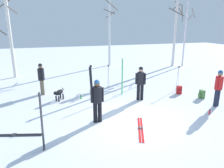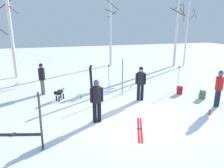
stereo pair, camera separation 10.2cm
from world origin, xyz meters
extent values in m
plane|color=white|center=(0.00, 0.00, 0.00)|extent=(60.00, 60.00, 0.00)
cylinder|color=black|center=(-1.14, 0.33, 0.41)|extent=(0.16, 0.16, 0.82)
cylinder|color=black|center=(-1.32, 0.33, 0.41)|extent=(0.16, 0.16, 0.82)
cylinder|color=black|center=(-1.23, 0.33, 1.13)|extent=(0.34, 0.34, 0.62)
sphere|color=brown|center=(-1.23, 0.33, 1.55)|extent=(0.22, 0.22, 0.22)
sphere|color=#265999|center=(-1.23, 0.33, 1.61)|extent=(0.21, 0.21, 0.21)
cylinder|color=black|center=(-1.02, 0.33, 1.11)|extent=(0.10, 0.10, 0.56)
cylinder|color=black|center=(-1.44, 0.33, 1.11)|extent=(0.10, 0.10, 0.56)
cylinder|color=black|center=(1.33, 2.13, 0.41)|extent=(0.16, 0.16, 0.82)
cylinder|color=black|center=(1.49, 2.05, 0.41)|extent=(0.16, 0.16, 0.82)
cylinder|color=black|center=(1.41, 2.09, 1.13)|extent=(0.34, 0.34, 0.62)
sphere|color=tan|center=(1.41, 2.09, 1.55)|extent=(0.22, 0.22, 0.22)
sphere|color=black|center=(1.41, 2.09, 1.61)|extent=(0.21, 0.21, 0.21)
cylinder|color=black|center=(1.22, 2.17, 1.11)|extent=(0.10, 0.10, 0.56)
cylinder|color=black|center=(1.60, 2.00, 1.11)|extent=(0.10, 0.10, 0.56)
cylinder|color=#1E2338|center=(4.39, 0.23, 0.41)|extent=(0.16, 0.16, 0.82)
cylinder|color=#1E2338|center=(4.56, 0.29, 0.41)|extent=(0.16, 0.16, 0.82)
cylinder|color=red|center=(4.47, 0.26, 1.13)|extent=(0.34, 0.34, 0.62)
sphere|color=#997051|center=(4.47, 0.26, 1.55)|extent=(0.22, 0.22, 0.22)
sphere|color=#265999|center=(4.47, 0.26, 1.61)|extent=(0.21, 0.21, 0.21)
cylinder|color=red|center=(4.27, 0.19, 1.11)|extent=(0.10, 0.10, 0.56)
cylinder|color=red|center=(4.67, 0.32, 1.11)|extent=(0.10, 0.10, 0.56)
cylinder|color=#72604C|center=(-3.32, 4.59, 0.41)|extent=(0.16, 0.16, 0.82)
cylinder|color=#72604C|center=(-3.26, 4.42, 0.41)|extent=(0.16, 0.16, 0.82)
cylinder|color=black|center=(-3.29, 4.50, 1.13)|extent=(0.34, 0.34, 0.62)
sphere|color=#997051|center=(-3.29, 4.50, 1.55)|extent=(0.22, 0.22, 0.22)
sphere|color=black|center=(-3.29, 4.50, 1.61)|extent=(0.21, 0.21, 0.21)
cylinder|color=black|center=(-3.36, 4.70, 1.11)|extent=(0.10, 0.10, 0.56)
cylinder|color=black|center=(-3.22, 4.30, 1.11)|extent=(0.10, 0.10, 0.56)
ellipsoid|color=black|center=(-2.47, 3.29, 0.41)|extent=(0.53, 0.61, 0.26)
sphere|color=black|center=(-2.67, 3.02, 0.48)|extent=(0.18, 0.18, 0.18)
ellipsoid|color=black|center=(-2.71, 2.97, 0.46)|extent=(0.11, 0.12, 0.06)
cylinder|color=black|center=(-2.26, 3.57, 0.49)|extent=(0.14, 0.18, 0.17)
cylinder|color=black|center=(-2.52, 3.09, 0.14)|extent=(0.07, 0.07, 0.28)
cylinder|color=black|center=(-2.65, 3.18, 0.14)|extent=(0.07, 0.07, 0.28)
cylinder|color=black|center=(-2.29, 3.40, 0.14)|extent=(0.07, 0.07, 0.28)
cylinder|color=black|center=(-2.41, 3.49, 0.14)|extent=(0.07, 0.07, 0.28)
cube|color=green|center=(0.82, 3.13, 0.95)|extent=(0.06, 0.06, 1.90)
cube|color=green|center=(0.82, 3.13, 1.94)|extent=(0.05, 0.05, 0.10)
cube|color=green|center=(0.86, 3.18, 0.95)|extent=(0.06, 0.06, 1.90)
cube|color=green|center=(0.86, 3.18, 1.94)|extent=(0.05, 0.05, 0.10)
cube|color=black|center=(-0.91, 3.04, 0.83)|extent=(0.14, 0.08, 1.67)
cube|color=black|center=(-0.91, 3.04, 1.71)|extent=(0.06, 0.04, 0.10)
cube|color=black|center=(-0.86, 3.01, 0.83)|extent=(0.14, 0.08, 1.67)
cube|color=black|center=(-0.86, 3.01, 1.71)|extent=(0.06, 0.04, 0.10)
cube|color=black|center=(-3.22, -0.96, 0.87)|extent=(0.06, 0.13, 1.75)
cube|color=black|center=(-3.22, -0.96, 1.78)|extent=(0.03, 0.06, 0.10)
cube|color=black|center=(-3.24, -1.01, 0.87)|extent=(0.06, 0.13, 1.75)
cube|color=black|center=(-3.24, -1.01, 1.78)|extent=(0.03, 0.06, 0.10)
cube|color=black|center=(-4.17, 0.22, 0.01)|extent=(1.77, 0.56, 0.02)
cube|color=#333338|center=(-4.22, 0.24, 0.03)|extent=(0.13, 0.09, 0.03)
cube|color=black|center=(-4.20, 0.13, 0.01)|extent=(1.77, 0.56, 0.02)
cube|color=#333338|center=(-4.25, 0.14, 0.03)|extent=(0.13, 0.09, 0.03)
cube|color=red|center=(0.18, -0.75, 0.01)|extent=(0.79, 1.76, 0.02)
cube|color=#333338|center=(0.19, -0.70, 0.03)|extent=(0.10, 0.14, 0.03)
cube|color=red|center=(0.08, -0.71, 0.01)|extent=(0.79, 1.76, 0.02)
cube|color=#333338|center=(0.10, -0.66, 0.03)|extent=(0.10, 0.14, 0.03)
cylinder|color=#B2B2BC|center=(0.47, 4.57, 0.66)|extent=(0.02, 0.10, 1.32)
cylinder|color=black|center=(0.47, 4.57, 1.37)|extent=(0.04, 0.04, 0.10)
cylinder|color=black|center=(0.47, 4.57, 0.07)|extent=(0.07, 0.07, 0.01)
cylinder|color=#B2B2BC|center=(0.47, 4.41, 0.66)|extent=(0.02, 0.10, 1.32)
cylinder|color=black|center=(0.47, 4.41, 1.37)|extent=(0.04, 0.04, 0.10)
cylinder|color=black|center=(0.47, 4.41, 0.07)|extent=(0.07, 0.07, 0.01)
cylinder|color=#B2B2BC|center=(4.16, 2.97, 0.67)|extent=(0.02, 0.10, 1.34)
cylinder|color=black|center=(4.16, 2.97, 1.39)|extent=(0.04, 0.04, 0.10)
cylinder|color=black|center=(4.16, 2.97, 0.07)|extent=(0.07, 0.07, 0.01)
cylinder|color=#B2B2BC|center=(4.16, 2.86, 0.67)|extent=(0.02, 0.10, 1.34)
cylinder|color=black|center=(4.16, 2.86, 1.39)|extent=(0.04, 0.04, 0.10)
cylinder|color=black|center=(4.16, 2.86, 0.07)|extent=(0.07, 0.07, 0.01)
cube|color=red|center=(3.90, 2.33, 0.22)|extent=(0.30, 0.26, 0.44)
cube|color=red|center=(3.86, 2.21, 0.15)|extent=(0.20, 0.11, 0.20)
cube|color=black|center=(3.86, 2.46, 0.22)|extent=(0.04, 0.03, 0.37)
cube|color=black|center=(4.00, 2.42, 0.22)|extent=(0.04, 0.03, 0.37)
cube|color=#4C7F3F|center=(4.58, 1.34, 0.22)|extent=(0.23, 0.28, 0.44)
cube|color=#4C7F3F|center=(4.45, 1.35, 0.15)|extent=(0.08, 0.20, 0.20)
cube|color=black|center=(4.70, 1.40, 0.22)|extent=(0.03, 0.04, 0.37)
cube|color=black|center=(4.69, 1.26, 0.22)|extent=(0.03, 0.04, 0.37)
cylinder|color=red|center=(3.48, -0.43, 0.10)|extent=(0.08, 0.08, 0.20)
cylinder|color=black|center=(3.48, -0.43, 0.21)|extent=(0.05, 0.05, 0.02)
cylinder|color=green|center=(-1.42, 3.15, 0.09)|extent=(0.07, 0.07, 0.19)
cylinder|color=black|center=(-1.42, 3.15, 0.20)|extent=(0.04, 0.04, 0.02)
cylinder|color=silver|center=(-5.20, 9.19, 2.68)|extent=(0.22, 0.22, 5.35)
cylinder|color=brown|center=(-4.82, 8.97, 4.62)|extent=(0.51, 0.83, 0.43)
cylinder|color=brown|center=(-5.66, 8.81, 3.27)|extent=(0.83, 1.00, 0.52)
cylinder|color=brown|center=(-5.48, 9.68, 4.98)|extent=(1.07, 0.65, 0.89)
cylinder|color=silver|center=(2.69, 11.52, 3.00)|extent=(0.19, 0.19, 5.99)
cylinder|color=brown|center=(2.89, 11.88, 4.55)|extent=(0.77, 0.47, 0.58)
cylinder|color=brown|center=(2.56, 11.06, 4.77)|extent=(0.97, 0.33, 0.43)
cylinder|color=brown|center=(2.71, 10.96, 5.30)|extent=(1.17, 0.12, 0.91)
cylinder|color=silver|center=(8.17, 9.44, 3.06)|extent=(0.22, 0.22, 6.11)
cylinder|color=brown|center=(8.49, 9.16, 4.96)|extent=(0.65, 0.73, 0.76)
cylinder|color=brown|center=(8.31, 9.75, 5.19)|extent=(0.68, 0.38, 0.51)
cylinder|color=brown|center=(7.78, 8.93, 4.70)|extent=(1.11, 0.85, 0.74)
cylinder|color=brown|center=(8.33, 9.12, 4.78)|extent=(0.72, 0.41, 0.55)
cylinder|color=silver|center=(8.98, 9.11, 2.80)|extent=(0.14, 0.14, 5.61)
cylinder|color=brown|center=(9.31, 9.13, 4.24)|extent=(0.09, 0.69, 0.51)
cylinder|color=brown|center=(9.31, 8.65, 4.62)|extent=(0.96, 0.70, 0.79)
cylinder|color=brown|center=(8.71, 9.31, 4.24)|extent=(0.45, 0.60, 0.63)
camera|label=1|loc=(-2.95, -6.92, 3.68)|focal=33.23mm
camera|label=2|loc=(-2.85, -6.95, 3.68)|focal=33.23mm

